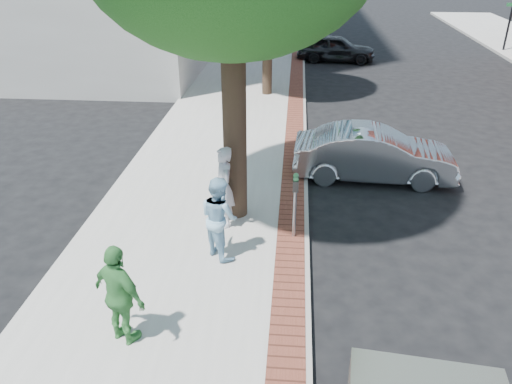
# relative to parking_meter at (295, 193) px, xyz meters

# --- Properties ---
(ground) EXTENTS (120.00, 120.00, 0.00)m
(ground) POSITION_rel_parking_meter_xyz_m (-0.76, -0.98, -1.21)
(ground) COLOR black
(ground) RESTS_ON ground
(sidewalk) EXTENTS (5.00, 60.00, 0.15)m
(sidewalk) POSITION_rel_parking_meter_xyz_m (-2.26, 7.02, -1.13)
(sidewalk) COLOR #9E9991
(sidewalk) RESTS_ON ground
(brick_strip) EXTENTS (0.60, 60.00, 0.01)m
(brick_strip) POSITION_rel_parking_meter_xyz_m (-0.06, 7.02, -1.05)
(brick_strip) COLOR brown
(brick_strip) RESTS_ON sidewalk
(curb) EXTENTS (0.10, 60.00, 0.15)m
(curb) POSITION_rel_parking_meter_xyz_m (0.29, 7.02, -1.13)
(curb) COLOR gray
(curb) RESTS_ON ground
(office_base) EXTENTS (18.20, 22.20, 4.00)m
(office_base) POSITION_rel_parking_meter_xyz_m (-13.76, 21.02, 0.79)
(office_base) COLOR gray
(office_base) RESTS_ON ground
(signal_near) EXTENTS (0.70, 0.15, 3.80)m
(signal_near) POSITION_rel_parking_meter_xyz_m (0.14, 21.02, 1.05)
(signal_near) COLOR black
(signal_near) RESTS_ON ground
(signal_far) EXTENTS (0.70, 0.15, 3.80)m
(signal_far) POSITION_rel_parking_meter_xyz_m (11.74, 21.02, 1.05)
(signal_far) COLOR black
(signal_far) RESTS_ON ground
(parking_meter) EXTENTS (0.12, 0.32, 1.47)m
(parking_meter) POSITION_rel_parking_meter_xyz_m (0.00, 0.00, 0.00)
(parking_meter) COLOR gray
(parking_meter) RESTS_ON sidewalk
(person_gray) EXTENTS (0.67, 0.79, 1.86)m
(person_gray) POSITION_rel_parking_meter_xyz_m (-1.56, 0.39, -0.13)
(person_gray) COLOR #B4B3B9
(person_gray) RESTS_ON sidewalk
(person_officer) EXTENTS (1.05, 1.06, 1.72)m
(person_officer) POSITION_rel_parking_meter_xyz_m (-1.49, -0.79, -0.19)
(person_officer) COLOR #88B7D2
(person_officer) RESTS_ON sidewalk
(person_green) EXTENTS (1.11, 0.89, 1.77)m
(person_green) POSITION_rel_parking_meter_xyz_m (-2.66, -3.34, -0.17)
(person_green) COLOR #3E8A42
(person_green) RESTS_ON sidewalk
(sedan_silver) EXTENTS (4.38, 1.71, 1.42)m
(sedan_silver) POSITION_rel_parking_meter_xyz_m (2.11, 3.44, -0.49)
(sedan_silver) COLOR #B8BBC0
(sedan_silver) RESTS_ON ground
(bg_car) EXTENTS (4.18, 1.96, 1.38)m
(bg_car) POSITION_rel_parking_meter_xyz_m (1.97, 17.91, -0.51)
(bg_car) COLOR black
(bg_car) RESTS_ON ground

